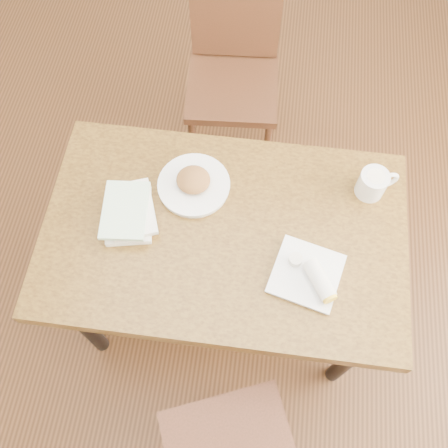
# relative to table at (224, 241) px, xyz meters

# --- Properties ---
(ground) EXTENTS (4.00, 5.00, 0.01)m
(ground) POSITION_rel_table_xyz_m (0.00, 0.00, -0.67)
(ground) COLOR #472814
(ground) RESTS_ON ground
(room_walls) EXTENTS (4.02, 5.02, 2.80)m
(room_walls) POSITION_rel_table_xyz_m (0.00, 0.00, 0.97)
(room_walls) COLOR silver
(room_walls) RESTS_ON ground
(table) EXTENTS (1.24, 0.77, 0.75)m
(table) POSITION_rel_table_xyz_m (0.00, 0.00, 0.00)
(table) COLOR brown
(table) RESTS_ON ground
(chair_far) EXTENTS (0.45, 0.45, 0.95)m
(chair_far) POSITION_rel_table_xyz_m (-0.08, 0.95, -0.12)
(chair_far) COLOR #3E1F11
(chair_far) RESTS_ON ground
(plate_scone) EXTENTS (0.26, 0.26, 0.08)m
(plate_scone) POSITION_rel_table_xyz_m (-0.13, 0.16, 0.11)
(plate_scone) COLOR white
(plate_scone) RESTS_ON table
(coffee_mug) EXTENTS (0.14, 0.10, 0.10)m
(coffee_mug) POSITION_rel_table_xyz_m (0.49, 0.22, 0.14)
(coffee_mug) COLOR white
(coffee_mug) RESTS_ON table
(plate_burrito) EXTENTS (0.26, 0.26, 0.07)m
(plate_burrito) POSITION_rel_table_xyz_m (0.30, -0.13, 0.11)
(plate_burrito) COLOR white
(plate_burrito) RESTS_ON table
(book_stack) EXTENTS (0.22, 0.26, 0.06)m
(book_stack) POSITION_rel_table_xyz_m (-0.33, 0.01, 0.11)
(book_stack) COLOR white
(book_stack) RESTS_ON table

